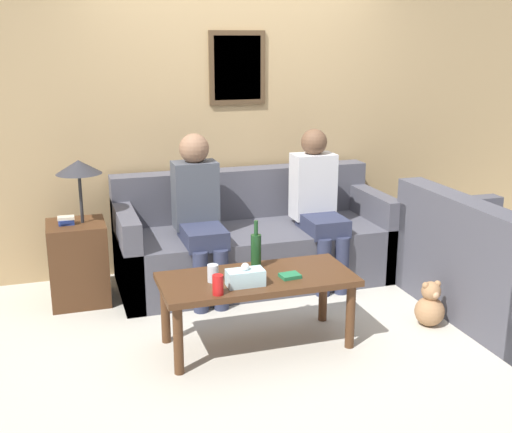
% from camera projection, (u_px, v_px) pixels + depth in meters
% --- Properties ---
extents(ground_plane, '(16.00, 16.00, 0.00)m').
position_uv_depth(ground_plane, '(274.00, 302.00, 4.88)').
color(ground_plane, beige).
extents(wall_back, '(9.00, 0.08, 2.60)m').
position_uv_depth(wall_back, '(236.00, 115.00, 5.46)').
color(wall_back, tan).
rests_on(wall_back, ground_plane).
extents(couch_main, '(2.21, 0.90, 0.88)m').
position_uv_depth(couch_main, '(253.00, 243.00, 5.29)').
color(couch_main, '#4C4C56').
rests_on(couch_main, ground_plane).
extents(couch_side, '(0.90, 1.53, 0.88)m').
position_uv_depth(couch_side, '(498.00, 273.00, 4.60)').
color(couch_side, '#4C4C56').
rests_on(couch_side, ground_plane).
extents(coffee_table, '(1.24, 0.56, 0.47)m').
position_uv_depth(coffee_table, '(257.00, 286.00, 4.10)').
color(coffee_table, '#4C2D19').
rests_on(coffee_table, ground_plane).
extents(side_table_with_lamp, '(0.43, 0.42, 1.09)m').
position_uv_depth(side_table_with_lamp, '(78.00, 254.00, 4.80)').
color(side_table_with_lamp, '#4C2D19').
rests_on(side_table_with_lamp, ground_plane).
extents(wine_bottle, '(0.07, 0.07, 0.32)m').
position_uv_depth(wine_bottle, '(256.00, 250.00, 4.21)').
color(wine_bottle, '#19421E').
rests_on(wine_bottle, coffee_table).
extents(drinking_glass, '(0.07, 0.07, 0.11)m').
position_uv_depth(drinking_glass, '(213.00, 273.00, 3.98)').
color(drinking_glass, silver).
rests_on(drinking_glass, coffee_table).
extents(book_stack, '(0.13, 0.11, 0.02)m').
position_uv_depth(book_stack, '(290.00, 276.00, 4.06)').
color(book_stack, '#237547').
rests_on(book_stack, coffee_table).
extents(soda_can, '(0.07, 0.07, 0.12)m').
position_uv_depth(soda_can, '(218.00, 285.00, 3.78)').
color(soda_can, red).
rests_on(soda_can, coffee_table).
extents(tissue_box, '(0.23, 0.12, 0.14)m').
position_uv_depth(tissue_box, '(245.00, 277.00, 3.92)').
color(tissue_box, silver).
rests_on(tissue_box, coffee_table).
extents(person_left, '(0.34, 0.63, 1.25)m').
position_uv_depth(person_left, '(199.00, 209.00, 4.87)').
color(person_left, '#2D334C').
rests_on(person_left, ground_plane).
extents(person_right, '(0.34, 0.60, 1.24)m').
position_uv_depth(person_right, '(318.00, 201.00, 5.15)').
color(person_right, '#2D334C').
rests_on(person_right, ground_plane).
extents(teddy_bear, '(0.21, 0.21, 0.33)m').
position_uv_depth(teddy_bear, '(430.00, 306.00, 4.45)').
color(teddy_bear, '#A87A51').
rests_on(teddy_bear, ground_plane).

